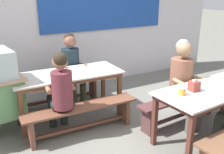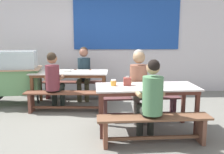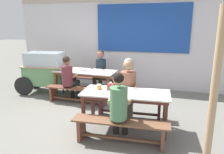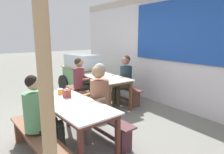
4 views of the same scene
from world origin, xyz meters
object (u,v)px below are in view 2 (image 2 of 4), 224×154
person_center_facing (84,70)px  bench_near_back (140,104)px  dining_table_far (70,75)px  condiment_jar (113,83)px  person_left_back_turned (54,78)px  person_right_near_table (139,80)px  bench_far_back (74,87)px  dining_table_near (146,91)px  bench_near_front (154,125)px  food_cart (12,74)px  person_near_front (151,97)px  soup_bowl (67,71)px  bench_far_front (66,98)px  tissue_box (127,81)px

person_center_facing → bench_near_back: bearing=-51.6°
dining_table_far → condiment_jar: (0.95, -1.54, 0.13)m
bench_near_back → person_left_back_turned: 1.86m
dining_table_far → person_right_near_table: 1.79m
bench_far_back → person_center_facing: bearing=-15.2°
dining_table_near → person_right_near_table: bearing=96.9°
bench_near_front → person_center_facing: 2.96m
food_cart → person_near_front: (2.83, -2.12, -0.01)m
person_right_near_table → dining_table_near: bearing=-83.1°
bench_far_back → person_center_facing: size_ratio=1.23×
dining_table_near → person_right_near_table: size_ratio=1.29×
bench_near_back → soup_bowl: 1.89m
bench_far_front → food_cart: bearing=155.0°
food_cart → person_left_back_turned: size_ratio=1.34×
food_cart → soup_bowl: bearing=-2.8°
dining_table_near → soup_bowl: soup_bowl is taller
bench_near_front → bench_near_back: bearing=93.6°
person_right_near_table → soup_bowl: 1.83m
dining_table_near → bench_far_front: size_ratio=1.01×
bench_near_back → person_near_front: person_near_front is taller
person_right_near_table → person_near_front: person_right_near_table is taller
bench_far_front → soup_bowl: 0.74m
bench_near_back → food_cart: size_ratio=0.93×
bench_far_back → bench_near_front: bearing=-60.6°
bench_far_back → bench_far_front: (-0.03, -1.13, 0.01)m
person_center_facing → dining_table_near: bearing=-59.3°
bench_far_back → person_right_near_table: (1.42, -1.63, 0.47)m
dining_table_near → person_center_facing: bearing=120.7°
bench_far_back → tissue_box: tissue_box is taller
dining_table_near → bench_near_front: bearing=-86.4°
bench_near_back → person_near_front: 1.14m
soup_bowl → tissue_box: bearing=-50.5°
bench_far_back → condiment_jar: (0.94, -2.11, 0.53)m
dining_table_far → bench_far_back: bearing=88.4°
person_left_back_turned → soup_bowl: (0.21, 0.46, 0.09)m
bench_far_front → person_right_near_table: bearing=-19.0°
bench_far_back → condiment_jar: condiment_jar is taller
condiment_jar → soup_bowl: 1.83m
bench_far_back → person_left_back_turned: 1.15m
bench_far_front → tissue_box: tissue_box is taller
soup_bowl → condiment_jar: bearing=-56.7°
bench_far_front → bench_near_front: same height
tissue_box → soup_bowl: size_ratio=0.91×
bench_far_front → person_center_facing: (0.29, 1.06, 0.44)m
dining_table_near → tissue_box: tissue_box is taller
bench_near_front → person_near_front: size_ratio=1.33×
person_right_near_table → condiment_jar: size_ratio=13.11×
dining_table_near → person_near_front: 0.49m
person_right_near_table → person_center_facing: person_right_near_table is taller
dining_table_far → person_near_front: person_near_front is taller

